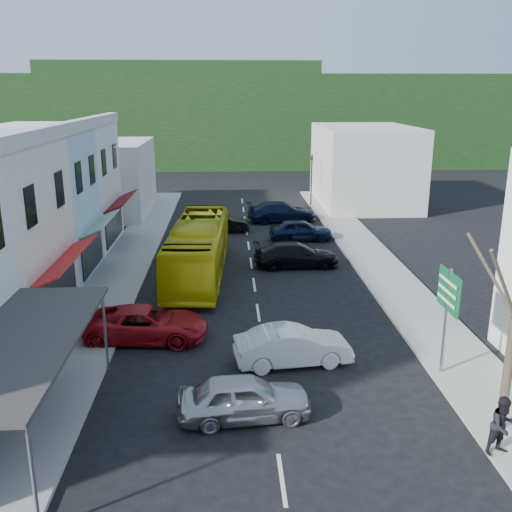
{
  "coord_description": "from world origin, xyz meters",
  "views": [
    {
      "loc": [
        -1.36,
        -21.04,
        10.14
      ],
      "look_at": [
        0.0,
        6.0,
        2.2
      ],
      "focal_mm": 40.0,
      "sensor_mm": 36.0,
      "label": 1
    }
  ],
  "objects_px": {
    "pedestrian_left": "(60,315)",
    "car_silver": "(244,398)",
    "car_white": "(293,347)",
    "pedestrian_right": "(503,427)",
    "traffic_signal": "(311,181)",
    "bus": "(198,250)",
    "car_red": "(146,324)",
    "direction_sign": "(446,323)"
  },
  "relations": [
    {
      "from": "pedestrian_left",
      "to": "car_silver",
      "type": "bearing_deg",
      "value": -153.12
    },
    {
      "from": "car_silver",
      "to": "car_white",
      "type": "bearing_deg",
      "value": -33.75
    },
    {
      "from": "pedestrian_right",
      "to": "traffic_signal",
      "type": "bearing_deg",
      "value": 74.3
    },
    {
      "from": "bus",
      "to": "pedestrian_left",
      "type": "bearing_deg",
      "value": -121.24
    },
    {
      "from": "car_white",
      "to": "car_red",
      "type": "bearing_deg",
      "value": 59.58
    },
    {
      "from": "car_silver",
      "to": "pedestrian_right",
      "type": "distance_m",
      "value": 7.63
    },
    {
      "from": "car_silver",
      "to": "car_white",
      "type": "xyz_separation_m",
      "value": [
        1.97,
        3.67,
        0.0
      ]
    },
    {
      "from": "car_white",
      "to": "direction_sign",
      "type": "distance_m",
      "value": 5.65
    },
    {
      "from": "traffic_signal",
      "to": "pedestrian_right",
      "type": "bearing_deg",
      "value": 113.85
    },
    {
      "from": "bus",
      "to": "traffic_signal",
      "type": "distance_m",
      "value": 21.5
    },
    {
      "from": "car_red",
      "to": "car_silver",
      "type": "bearing_deg",
      "value": -143.14
    },
    {
      "from": "pedestrian_right",
      "to": "direction_sign",
      "type": "relative_size",
      "value": 0.41
    },
    {
      "from": "direction_sign",
      "to": "traffic_signal",
      "type": "relative_size",
      "value": 0.88
    },
    {
      "from": "car_red",
      "to": "pedestrian_right",
      "type": "bearing_deg",
      "value": -123.22
    },
    {
      "from": "bus",
      "to": "traffic_signal",
      "type": "xyz_separation_m",
      "value": [
        9.13,
        19.45,
        0.78
      ]
    },
    {
      "from": "pedestrian_left",
      "to": "car_red",
      "type": "bearing_deg",
      "value": -118.83
    },
    {
      "from": "pedestrian_right",
      "to": "bus",
      "type": "bearing_deg",
      "value": 102.76
    },
    {
      "from": "car_red",
      "to": "direction_sign",
      "type": "xyz_separation_m",
      "value": [
        11.23,
        -3.67,
        1.36
      ]
    },
    {
      "from": "bus",
      "to": "car_red",
      "type": "distance_m",
      "value": 8.63
    },
    {
      "from": "car_silver",
      "to": "pedestrian_left",
      "type": "height_order",
      "value": "pedestrian_left"
    },
    {
      "from": "direction_sign",
      "to": "pedestrian_left",
      "type": "bearing_deg",
      "value": 163.67
    },
    {
      "from": "pedestrian_right",
      "to": "traffic_signal",
      "type": "xyz_separation_m",
      "value": [
        -0.21,
        36.44,
        1.33
      ]
    },
    {
      "from": "car_white",
      "to": "traffic_signal",
      "type": "xyz_separation_m",
      "value": [
        5.04,
        30.33,
        1.63
      ]
    },
    {
      "from": "bus",
      "to": "pedestrian_left",
      "type": "xyz_separation_m",
      "value": [
        -5.46,
        -7.97,
        -0.55
      ]
    },
    {
      "from": "car_silver",
      "to": "car_red",
      "type": "bearing_deg",
      "value": 26.87
    },
    {
      "from": "traffic_signal",
      "to": "car_white",
      "type": "bearing_deg",
      "value": 104.08
    },
    {
      "from": "car_silver",
      "to": "traffic_signal",
      "type": "bearing_deg",
      "value": -17.22
    },
    {
      "from": "car_silver",
      "to": "direction_sign",
      "type": "bearing_deg",
      "value": -76.87
    },
    {
      "from": "car_white",
      "to": "pedestrian_left",
      "type": "xyz_separation_m",
      "value": [
        -9.55,
        2.91,
        0.3
      ]
    },
    {
      "from": "bus",
      "to": "car_silver",
      "type": "height_order",
      "value": "bus"
    },
    {
      "from": "bus",
      "to": "car_white",
      "type": "height_order",
      "value": "bus"
    },
    {
      "from": "car_silver",
      "to": "car_red",
      "type": "xyz_separation_m",
      "value": [
        -3.91,
        6.15,
        0.0
      ]
    },
    {
      "from": "bus",
      "to": "pedestrian_right",
      "type": "relative_size",
      "value": 6.82
    },
    {
      "from": "car_white",
      "to": "car_red",
      "type": "height_order",
      "value": "same"
    },
    {
      "from": "car_white",
      "to": "pedestrian_left",
      "type": "distance_m",
      "value": 9.98
    },
    {
      "from": "bus",
      "to": "car_white",
      "type": "bearing_deg",
      "value": -66.25
    },
    {
      "from": "pedestrian_left",
      "to": "direction_sign",
      "type": "height_order",
      "value": "direction_sign"
    },
    {
      "from": "car_red",
      "to": "direction_sign",
      "type": "height_order",
      "value": "direction_sign"
    },
    {
      "from": "pedestrian_right",
      "to": "direction_sign",
      "type": "distance_m",
      "value": 5.03
    },
    {
      "from": "car_silver",
      "to": "pedestrian_left",
      "type": "xyz_separation_m",
      "value": [
        -7.58,
        6.58,
        0.3
      ]
    },
    {
      "from": "bus",
      "to": "car_silver",
      "type": "distance_m",
      "value": 14.73
    },
    {
      "from": "car_white",
      "to": "direction_sign",
      "type": "relative_size",
      "value": 1.07
    }
  ]
}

